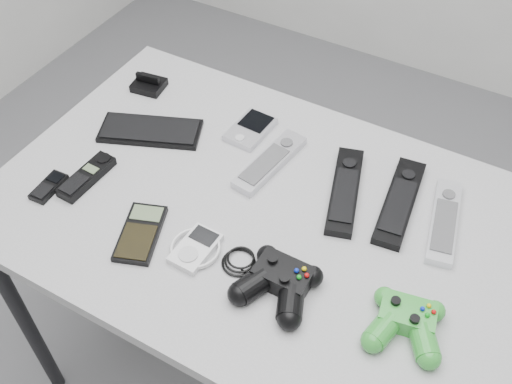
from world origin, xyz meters
The scene contains 14 objects.
desk centered at (-0.08, 0.03, 0.70)m, with size 1.14×0.73×0.76m.
pda_keyboard centered at (-0.43, 0.11, 0.77)m, with size 0.23×0.10×0.01m, color black.
dock_bracket centered at (-0.53, 0.24, 0.78)m, with size 0.08×0.07×0.04m, color black.
pda centered at (-0.23, 0.23, 0.77)m, with size 0.08×0.12×0.02m, color #BCBBC3.
remote_silver_a centered at (-0.13, 0.15, 0.78)m, with size 0.05×0.21×0.02m, color #BCBBC3.
remote_black_a centered at (0.05, 0.15, 0.78)m, with size 0.06×0.24×0.02m, color black.
remote_black_b centered at (0.16, 0.18, 0.78)m, with size 0.06×0.25×0.02m, color black.
remote_silver_b centered at (0.25, 0.18, 0.77)m, with size 0.05×0.22×0.02m, color silver.
mobile_phone centered at (-0.51, -0.14, 0.77)m, with size 0.04×0.09×0.01m, color black.
cordless_handset centered at (-0.46, -0.08, 0.77)m, with size 0.04×0.14×0.02m, color black.
calculator centered at (-0.26, -0.15, 0.77)m, with size 0.07×0.15×0.01m, color black.
mp3_player centered at (-0.15, -0.13, 0.77)m, with size 0.10×0.11×0.02m, color silver.
controller_black centered at (0.04, -0.13, 0.79)m, with size 0.25×0.16×0.05m, color black, non-canonical shape.
controller_green centered at (0.27, -0.09, 0.79)m, with size 0.14×0.15×0.05m, color #268B2A, non-canonical shape.
Camera 1 is at (0.30, -0.69, 1.70)m, focal length 42.00 mm.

